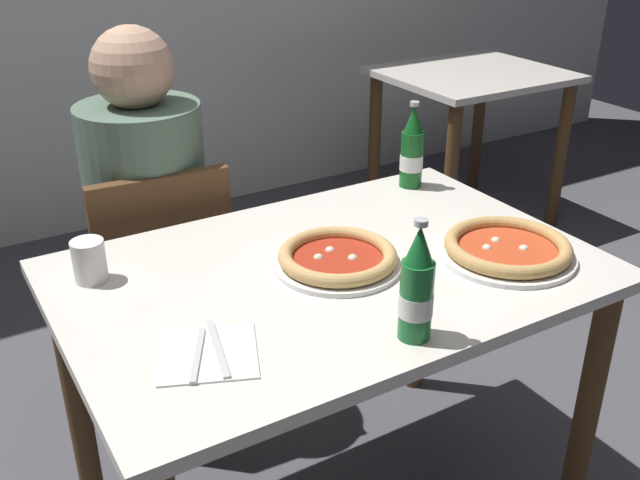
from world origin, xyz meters
TOP-DOWN VIEW (x-y plane):
  - dining_table_main at (0.00, 0.00)m, footprint 1.20×0.80m
  - chair_behind_table at (-0.21, 0.61)m, footprint 0.43×0.43m
  - diner_seated at (-0.21, 0.66)m, footprint 0.34×0.34m
  - dining_table_background at (1.58, 1.31)m, footprint 0.80×0.70m
  - pizza_margherita_near at (0.02, 0.00)m, footprint 0.29×0.29m
  - pizza_marinara_far at (0.38, -0.16)m, footprint 0.32×0.32m
  - beer_bottle_left at (-0.01, -0.32)m, footprint 0.07×0.07m
  - beer_bottle_center at (0.46, 0.31)m, footprint 0.07×0.07m
  - napkin_with_cutlery at (-0.37, -0.17)m, footprint 0.24×0.24m
  - paper_cup at (-0.48, 0.22)m, footprint 0.07×0.07m

SIDE VIEW (x-z plane):
  - chair_behind_table at x=-0.21m, z-range 0.06..0.91m
  - diner_seated at x=-0.21m, z-range -0.02..1.19m
  - dining_table_background at x=1.58m, z-range 0.22..0.97m
  - dining_table_main at x=0.00m, z-range 0.26..1.01m
  - napkin_with_cutlery at x=-0.37m, z-range 0.75..0.76m
  - pizza_marinara_far at x=0.38m, z-range 0.75..0.79m
  - pizza_margherita_near at x=0.02m, z-range 0.75..0.79m
  - paper_cup at x=-0.48m, z-range 0.75..0.84m
  - beer_bottle_left at x=-0.01m, z-range 0.73..0.98m
  - beer_bottle_center at x=0.46m, z-range 0.73..0.98m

